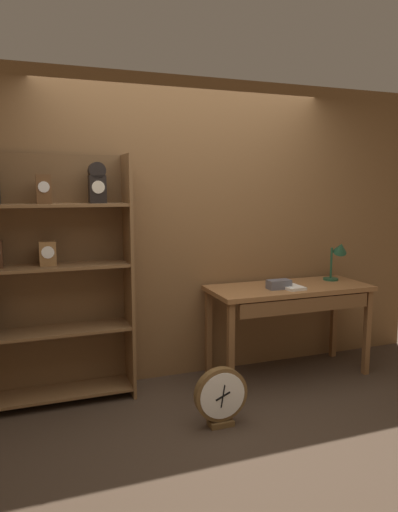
{
  "coord_description": "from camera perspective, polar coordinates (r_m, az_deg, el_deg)",
  "views": [
    {
      "loc": [
        -1.3,
        -2.65,
        1.68
      ],
      "look_at": [
        -0.12,
        0.58,
        1.17
      ],
      "focal_mm": 33.08,
      "sensor_mm": 36.0,
      "label": 1
    }
  ],
  "objects": [
    {
      "name": "ground_plane",
      "position": [
        3.4,
        5.67,
        -21.26
      ],
      "size": [
        10.0,
        10.0,
        0.0
      ],
      "primitive_type": "plane",
      "color": "#3D2D21"
    },
    {
      "name": "back_wood_panel",
      "position": [
        4.14,
        -1.61,
        3.11
      ],
      "size": [
        4.8,
        0.05,
        2.6
      ],
      "primitive_type": "cube",
      "color": "brown",
      "rests_on": "ground"
    },
    {
      "name": "bookshelf",
      "position": [
        3.78,
        -18.2,
        -2.52
      ],
      "size": [
        1.25,
        0.34,
        1.93
      ],
      "color": "brown",
      "rests_on": "ground"
    },
    {
      "name": "workbench",
      "position": [
        4.24,
        10.99,
        -4.93
      ],
      "size": [
        1.43,
        0.59,
        0.81
      ],
      "color": "brown",
      "rests_on": "ground"
    },
    {
      "name": "desk_lamp",
      "position": [
        4.54,
        16.49,
        0.17
      ],
      "size": [
        0.22,
        0.22,
        0.38
      ],
      "color": "#1E472D",
      "rests_on": "workbench"
    },
    {
      "name": "toolbox_small",
      "position": [
        4.1,
        9.63,
        -3.4
      ],
      "size": [
        0.2,
        0.11,
        0.08
      ],
      "primitive_type": "cube",
      "color": "#595960",
      "rests_on": "workbench"
    },
    {
      "name": "open_repair_manual",
      "position": [
        4.13,
        11.15,
        -3.72
      ],
      "size": [
        0.17,
        0.23,
        0.02
      ],
      "primitive_type": "cube",
      "rotation": [
        0.0,
        0.0,
        0.07
      ],
      "color": "silver",
      "rests_on": "workbench"
    },
    {
      "name": "round_clock_large",
      "position": [
        3.46,
        2.67,
        -16.59
      ],
      "size": [
        0.39,
        0.11,
        0.43
      ],
      "color": "brown",
      "rests_on": "ground"
    }
  ]
}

